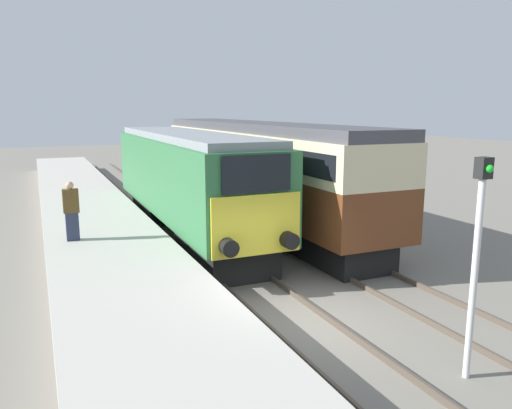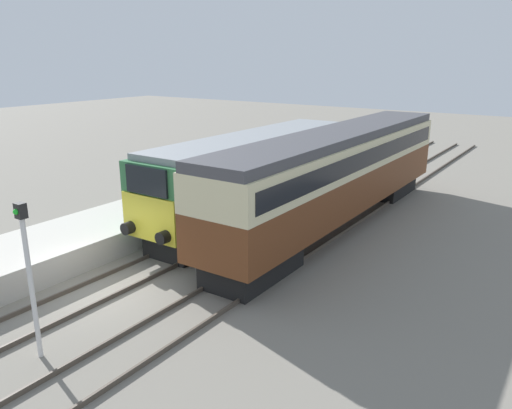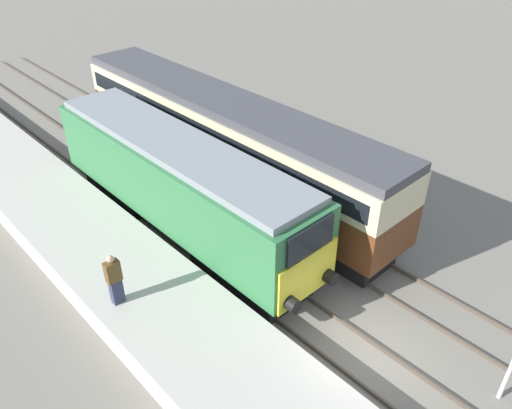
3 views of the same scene
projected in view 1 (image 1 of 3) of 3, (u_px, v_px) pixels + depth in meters
name	position (u px, v px, depth m)	size (l,w,h in m)	color
ground_plane	(297.00, 324.00, 11.19)	(120.00, 120.00, 0.00)	slate
platform_left	(99.00, 236.00, 16.97)	(3.50, 50.00, 0.94)	#B7B2A8
rails_near_track	(221.00, 260.00, 15.67)	(1.51, 60.00, 0.14)	#4C4238
rails_far_track	(315.00, 248.00, 17.02)	(1.50, 60.00, 0.14)	#4C4238
locomotive	(187.00, 180.00, 18.49)	(2.70, 13.16, 3.90)	black
passenger_carriage	(255.00, 162.00, 21.06)	(2.75, 17.27, 4.20)	black
person_on_platform	(71.00, 211.00, 14.51)	(0.44, 0.26, 1.74)	#2D334C
signal_post	(477.00, 251.00, 8.52)	(0.24, 0.28, 3.96)	silver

